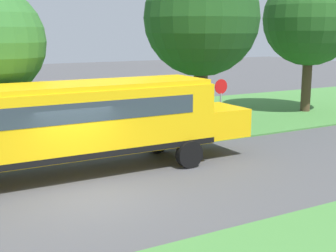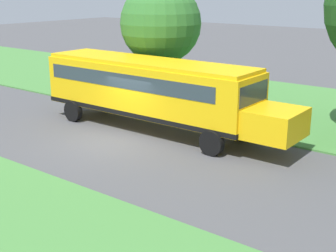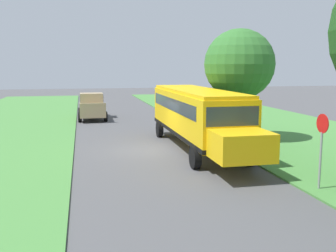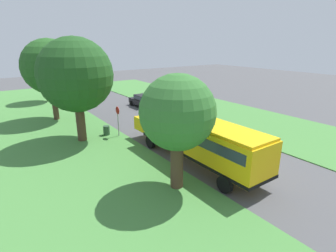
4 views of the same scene
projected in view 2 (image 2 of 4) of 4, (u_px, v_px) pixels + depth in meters
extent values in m
plane|color=#4C4C4F|center=(111.00, 142.00, 19.67)|extent=(120.00, 120.00, 0.00)
cube|color=#47843D|center=(231.00, 98.00, 27.26)|extent=(12.00, 80.00, 0.08)
cube|color=yellow|center=(148.00, 88.00, 20.94)|extent=(2.50, 10.50, 2.20)
cube|color=yellow|center=(275.00, 123.00, 17.49)|extent=(2.20, 1.90, 1.10)
cube|color=yellow|center=(148.00, 62.00, 20.61)|extent=(2.35, 10.29, 0.16)
cube|color=black|center=(148.00, 109.00, 21.22)|extent=(2.54, 10.54, 0.20)
cube|color=#2D3842|center=(143.00, 77.00, 20.99)|extent=(2.53, 9.24, 0.64)
cube|color=#2D3842|center=(253.00, 93.00, 17.78)|extent=(2.25, 0.12, 0.80)
cylinder|color=red|center=(220.00, 88.00, 20.31)|extent=(0.03, 0.44, 0.44)
cylinder|color=black|center=(243.00, 128.00, 19.85)|extent=(0.30, 1.00, 1.00)
cylinder|color=black|center=(212.00, 143.00, 17.95)|extent=(0.30, 1.00, 1.00)
cylinder|color=black|center=(110.00, 101.00, 24.44)|extent=(0.30, 1.00, 1.00)
cylinder|color=black|center=(73.00, 111.00, 22.53)|extent=(0.30, 1.00, 1.00)
cylinder|color=#4C3826|center=(161.00, 82.00, 24.45)|extent=(0.72, 0.72, 2.94)
sphere|color=#33702D|center=(161.00, 23.00, 23.58)|extent=(4.11, 4.11, 4.11)
sphere|color=#33702D|center=(147.00, 16.00, 23.49)|extent=(2.36, 2.36, 2.36)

